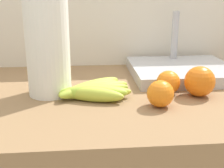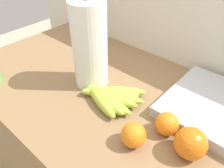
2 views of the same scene
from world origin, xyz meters
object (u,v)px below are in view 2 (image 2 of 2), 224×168
at_px(orange_back_left, 133,135).
at_px(orange_far_right, 191,143).
at_px(sink_basin, 224,110).
at_px(banana_bunch, 109,97).
at_px(orange_center, 167,124).
at_px(paper_towel_roll, 90,46).

bearing_deg(orange_back_left, orange_far_right, 28.51).
bearing_deg(sink_basin, banana_bunch, -148.41).
relative_size(orange_center, paper_towel_roll, 0.20).
height_order(orange_far_right, orange_center, orange_far_right).
distance_m(orange_far_right, orange_back_left, 0.14).
height_order(orange_far_right, orange_back_left, orange_far_right).
bearing_deg(orange_far_right, orange_back_left, -151.49).
height_order(orange_center, sink_basin, sink_basin).
height_order(orange_center, paper_towel_roll, paper_towel_roll).
bearing_deg(orange_back_left, orange_center, 64.11).
distance_m(banana_bunch, orange_far_right, 0.28).
distance_m(orange_back_left, paper_towel_roll, 0.32).
bearing_deg(orange_center, paper_towel_roll, 174.80).
bearing_deg(sink_basin, paper_towel_roll, -160.71).
xyz_separation_m(orange_center, sink_basin, (0.09, 0.17, -0.01)).
bearing_deg(paper_towel_roll, orange_back_left, -23.57).
bearing_deg(paper_towel_roll, banana_bunch, -18.49).
xyz_separation_m(orange_far_right, orange_back_left, (-0.12, -0.07, -0.01)).
distance_m(paper_towel_roll, sink_basin, 0.45).
distance_m(banana_bunch, orange_center, 0.20).
distance_m(banana_bunch, sink_basin, 0.35).
height_order(banana_bunch, orange_far_right, orange_far_right).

